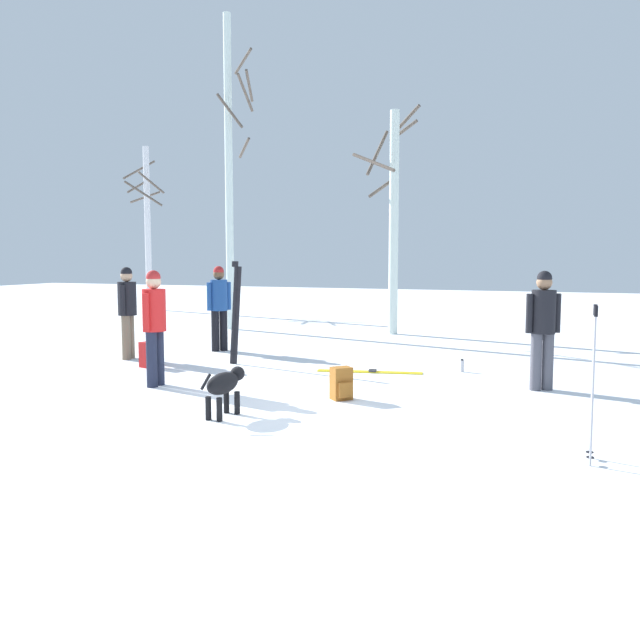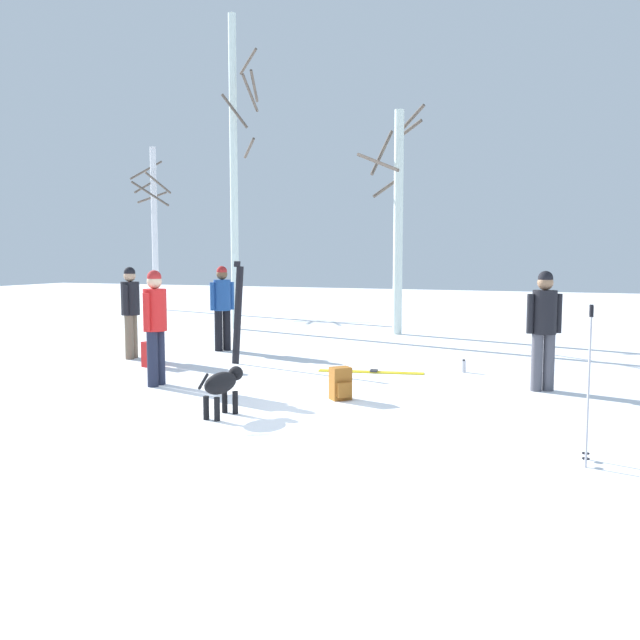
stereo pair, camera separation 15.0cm
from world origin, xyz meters
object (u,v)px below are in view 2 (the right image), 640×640
Objects in this scene: person_2 at (222,302)px; birch_tree_0 at (154,224)px; dog at (223,384)px; ski_poles_0 at (589,380)px; person_3 at (130,306)px; birch_tree_2 at (397,215)px; backpack_1 at (151,354)px; person_0 at (155,320)px; ski_pair_lying_0 at (371,372)px; water_bottle_0 at (464,366)px; ski_pair_planted_0 at (238,313)px; backpack_0 at (341,384)px; birch_tree_1 at (235,169)px; person_1 at (544,323)px.

birch_tree_0 is at bearing 131.80° from person_2.
dog is 0.61× the size of ski_poles_0.
person_3 is 0.31× the size of birch_tree_2.
person_2 is 3.90× the size of backpack_1.
person_3 is (-1.98, 2.04, 0.00)m from person_0.
ski_pair_lying_0 is at bearing -20.75° from person_2.
ski_poles_0 is (3.29, -3.93, 0.78)m from ski_pair_lying_0.
person_0 is 6.18m from ski_poles_0.
ski_poles_0 is 3.36× the size of backpack_1.
dog is 4.15× the size of water_bottle_0.
ski_poles_0 is 7.70m from backpack_1.
ski_pair_planted_0 reaches higher than backpack_1.
ski_poles_0 is at bearing -34.25° from ski_pair_planted_0.
person_2 is 5.21m from backpack_0.
birch_tree_1 is 1.45× the size of birch_tree_2.
ski_poles_0 is (5.76, -3.92, -0.12)m from ski_pair_planted_0.
dog is at bearing 174.43° from ski_poles_0.
person_1 is 1.91× the size of dog.
person_2 is at bearing 163.26° from person_1.
backpack_1 is at bearing -55.40° from birch_tree_0.
person_2 is at bearing 171.22° from water_bottle_0.
person_0 is at bearing -94.72° from ski_pair_planted_0.
backpack_0 is at bearing 53.57° from dog.
person_1 is at bearing -11.25° from ski_pair_lying_0.
birch_tree_0 is at bearing 133.51° from backpack_0.
person_0 reaches higher than ski_poles_0.
water_bottle_0 is (-1.29, 1.12, -0.88)m from person_1.
ski_pair_planted_0 is at bearing 145.75° from ski_poles_0.
birch_tree_1 is at bearing 109.46° from person_0.
birch_tree_2 is (2.73, 6.25, 2.67)m from backpack_1.
person_0 is at bearing -178.60° from backpack_0.
ski_pair_planted_0 is at bearing -179.83° from ski_pair_lying_0.
birch_tree_2 reaches higher than backpack_0.
person_3 is 1.91× the size of dog.
person_2 reaches higher than dog.
ski_poles_0 is at bearing -50.08° from ski_pair_lying_0.
birch_tree_1 is at bearing -174.39° from birch_tree_2.
ski_pair_planted_0 is 1.05× the size of ski_pair_lying_0.
backpack_0 is at bearing -38.47° from ski_pair_planted_0.
backpack_1 is 0.08× the size of birch_tree_2.
birch_tree_1 is at bearing 118.63° from ski_pair_planted_0.
ski_pair_lying_0 is at bearing 129.92° from ski_poles_0.
ski_pair_planted_0 is at bearing 4.54° from person_3.
birch_tree_1 reaches higher than person_1.
birch_tree_2 is at bearing 66.44° from backpack_1.
person_0 is 1.16× the size of ski_poles_0.
birch_tree_0 reaches higher than ski_pair_planted_0.
ski_pair_planted_0 is 4.16× the size of backpack_1.
water_bottle_0 reaches higher than ski_pair_lying_0.
birch_tree_2 reaches higher than ski_pair_lying_0.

